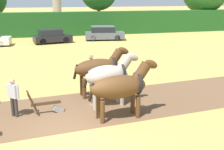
# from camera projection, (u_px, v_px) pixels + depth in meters

# --- Properties ---
(ground_plane) EXTENTS (240.00, 240.00, 0.00)m
(ground_plane) POSITION_uv_depth(u_px,v_px,m) (73.00, 133.00, 9.99)
(ground_plane) COLOR tan
(plowed_furrow_strip) EXTENTS (26.55, 6.37, 0.01)m
(plowed_furrow_strip) POSITION_uv_depth(u_px,v_px,m) (14.00, 118.00, 11.27)
(plowed_furrow_strip) COLOR brown
(plowed_furrow_strip) RESTS_ON ground
(hedgerow) EXTENTS (66.31, 1.54, 2.87)m
(hedgerow) POSITION_uv_depth(u_px,v_px,m) (46.00, 24.00, 33.96)
(hedgerow) COLOR #1E511E
(hedgerow) RESTS_ON ground
(draft_horse_lead_left) EXTENTS (2.97, 1.15, 2.37)m
(draft_horse_lead_left) POSITION_uv_depth(u_px,v_px,m) (121.00, 86.00, 10.96)
(draft_horse_lead_left) COLOR #513319
(draft_horse_lead_left) RESTS_ON ground
(draft_horse_lead_right) EXTENTS (2.62, 1.13, 2.40)m
(draft_horse_lead_right) POSITION_uv_depth(u_px,v_px,m) (109.00, 75.00, 12.22)
(draft_horse_lead_right) COLOR #B2A38E
(draft_horse_lead_right) RESTS_ON ground
(draft_horse_trail_left) EXTENTS (2.89, 1.13, 2.41)m
(draft_horse_trail_left) POSITION_uv_depth(u_px,v_px,m) (100.00, 68.00, 13.50)
(draft_horse_trail_left) COLOR #513319
(draft_horse_trail_left) RESTS_ON ground
(plow) EXTENTS (1.49, 0.49, 1.13)m
(plow) POSITION_uv_depth(u_px,v_px,m) (49.00, 106.00, 11.65)
(plow) COLOR #4C331E
(plow) RESTS_ON ground
(farmer_at_plow) EXTENTS (0.48, 0.49, 1.59)m
(farmer_at_plow) POSITION_uv_depth(u_px,v_px,m) (13.00, 95.00, 11.16)
(farmer_at_plow) COLOR #38332D
(farmer_at_plow) RESTS_ON ground
(farmer_beside_team) EXTENTS (0.43, 0.53, 1.60)m
(farmer_beside_team) POSITION_uv_depth(u_px,v_px,m) (91.00, 67.00, 15.53)
(farmer_beside_team) COLOR #38332D
(farmer_beside_team) RESTS_ON ground
(parked_car_center_left) EXTENTS (4.07, 2.42, 1.44)m
(parked_car_center_left) POSITION_uv_depth(u_px,v_px,m) (52.00, 36.00, 29.07)
(parked_car_center_left) COLOR black
(parked_car_center_left) RESTS_ON ground
(parked_car_center) EXTENTS (4.48, 2.42, 1.55)m
(parked_car_center) POSITION_uv_depth(u_px,v_px,m) (104.00, 33.00, 31.07)
(parked_car_center) COLOR #565B66
(parked_car_center) RESTS_ON ground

